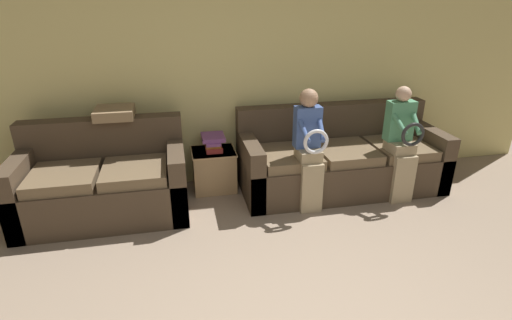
{
  "coord_description": "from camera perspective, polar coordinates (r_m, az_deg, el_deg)",
  "views": [
    {
      "loc": [
        -0.7,
        -1.45,
        2.11
      ],
      "look_at": [
        -0.03,
        1.79,
        0.72
      ],
      "focal_mm": 28.0,
      "sensor_mm": 36.0,
      "label": 1
    }
  ],
  "objects": [
    {
      "name": "wall_back",
      "position": [
        4.6,
        -2.87,
        12.22
      ],
      "size": [
        7.81,
        0.06,
        2.55
      ],
      "color": "#DBCC7F",
      "rests_on": "ground_plane"
    },
    {
      "name": "couch_main",
      "position": [
        4.72,
        11.81,
        -0.02
      ],
      "size": [
        2.29,
        0.92,
        0.92
      ],
      "color": "#473828",
      "rests_on": "ground_plane"
    },
    {
      "name": "couch_side",
      "position": [
        4.32,
        -20.85,
        -3.14
      ],
      "size": [
        1.63,
        0.87,
        0.93
      ],
      "color": "#473828",
      "rests_on": "ground_plane"
    },
    {
      "name": "child_left_seated",
      "position": [
        4.07,
        7.62,
        2.27
      ],
      "size": [
        0.27,
        0.38,
        1.25
      ],
      "color": "tan",
      "rests_on": "ground_plane"
    },
    {
      "name": "child_right_seated",
      "position": [
        4.51,
        20.09,
        2.72
      ],
      "size": [
        0.29,
        0.37,
        1.23
      ],
      "color": "tan",
      "rests_on": "ground_plane"
    },
    {
      "name": "side_shelf",
      "position": [
        4.61,
        -6.02,
        -1.3
      ],
      "size": [
        0.49,
        0.43,
        0.47
      ],
      "color": "tan",
      "rests_on": "ground_plane"
    },
    {
      "name": "book_stack",
      "position": [
        4.49,
        -6.18,
        2.57
      ],
      "size": [
        0.25,
        0.32,
        0.19
      ],
      "color": "#BC3833",
      "rests_on": "side_shelf"
    },
    {
      "name": "throw_pillow",
      "position": [
        4.35,
        -19.55,
        6.38
      ],
      "size": [
        0.38,
        0.38,
        0.1
      ],
      "color": "#846B4C",
      "rests_on": "couch_side"
    }
  ]
}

